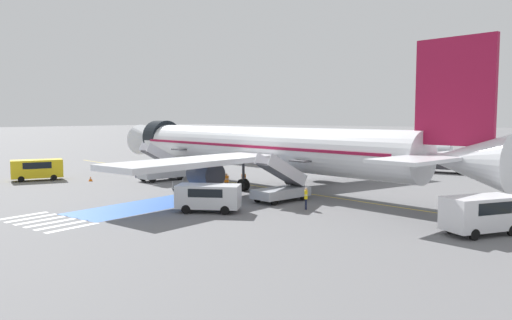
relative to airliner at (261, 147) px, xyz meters
The scene contains 22 objects.
ground_plane 3.81m from the airliner, ahead, with size 600.00×600.00×0.00m, color slate.
apron_leadline_yellow 3.85m from the airliner, behind, with size 0.20×79.38×0.01m, color gold.
apron_stand_patch_blue 13.77m from the airliner, 92.92° to the right, with size 4.63×12.86×0.01m, color #2856A8.
apron_walkway_bar_0 22.11m from the airliner, 101.32° to the right, with size 0.44×3.60×0.01m, color silver.
apron_walkway_bar_1 21.91m from the airliner, 98.19° to the right, with size 0.44×3.60×0.01m, color silver.
apron_walkway_bar_2 21.77m from the airliner, 95.02° to the right, with size 0.44×3.60×0.01m, color silver.
apron_walkway_bar_3 21.70m from the airliner, 91.81° to the right, with size 0.44×3.60×0.01m, color silver.
apron_walkway_bar_4 21.70m from the airliner, 88.59° to the right, with size 0.44×3.60×0.01m, color silver.
apron_walkway_bar_5 21.76m from the airliner, 85.38° to the right, with size 0.44×3.60×0.01m, color silver.
airliner is the anchor object (origin of this frame).
boarding_stairs_forward 11.69m from the airliner, 166.41° to the right, with size 2.99×5.48×4.12m.
boarding_stairs_aft 9.02m from the airliner, 41.80° to the right, with size 2.99×5.48×3.99m.
fuel_tanker 24.73m from the airliner, 69.27° to the left, with size 10.09×3.47×3.55m.
service_van_0 23.47m from the airliner, 20.33° to the right, with size 4.04×4.84×2.21m.
service_van_1 24.29m from the airliner, 153.85° to the right, with size 4.10×5.44×2.20m.
service_van_2 13.71m from the airliner, 69.06° to the right, with size 4.86×3.95×1.94m.
baggage_cart 8.14m from the airliner, 127.25° to the right, with size 2.40×2.98×0.87m.
ground_crew_0 15.56m from the airliner, 169.36° to the right, with size 0.44×0.25×1.81m.
ground_crew_1 5.08m from the airliner, 100.96° to the right, with size 0.48×0.45×1.62m.
ground_crew_2 4.03m from the airliner, 85.23° to the right, with size 0.48×0.35×1.73m.
ground_crew_3 12.70m from the airliner, 37.56° to the right, with size 0.41×0.49×1.60m.
traffic_cone_0 18.63m from the airliner, 155.49° to the right, with size 0.44×0.44×0.48m.
Camera 1 is at (28.35, -38.26, 6.74)m, focal length 35.00 mm.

